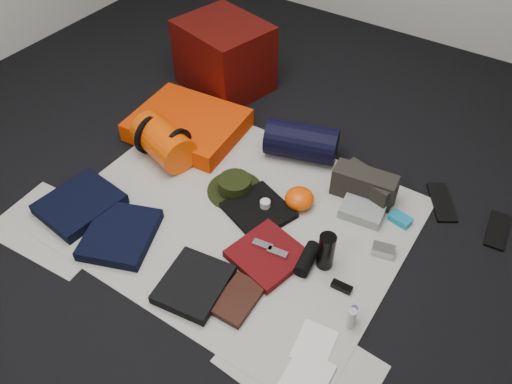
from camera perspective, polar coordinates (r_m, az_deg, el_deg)
The scene contains 37 objects.
floor at distance 2.50m, azimuth -2.19°, elevation -2.93°, with size 4.50×4.50×0.02m, color black.
newspaper_mat at distance 2.49m, azimuth -2.19°, elevation -2.73°, with size 1.60×1.30×0.01m, color silver.
newspaper_sheet_front_left at distance 2.63m, azimuth -22.00°, elevation -3.74°, with size 0.58×0.40×0.00m, color silver.
newspaper_sheet_front_right at distance 2.06m, azimuth 5.08°, elevation -18.99°, with size 0.58×0.40×0.00m, color silver.
red_cabinet at distance 3.27m, azimuth -3.63°, elevation 15.23°, with size 0.52×0.44×0.44m, color #4A0905.
sleeping_pad at distance 2.96m, azimuth -7.79°, elevation 7.62°, with size 0.61×0.50×0.11m, color #EA3A02.
stuff_sack at distance 2.78m, azimuth -10.53°, elevation 5.65°, with size 0.21×0.21×0.35m, color #ED4603.
sack_strap_left at distance 2.84m, azimuth -12.07°, elevation 6.39°, with size 0.22×0.22×0.03m, color black.
sack_strap_right at distance 2.72m, azimuth -8.96°, elevation 5.00°, with size 0.22×0.22×0.03m, color black.
navy_duffel at distance 2.75m, azimuth 5.22°, elevation 5.78°, with size 0.20×0.20×0.39m, color black.
boonie_brim at distance 2.60m, azimuth -2.41°, elevation 0.21°, with size 0.29×0.29×0.01m, color black.
boonie_crown at distance 2.57m, azimuth -2.43°, elevation 0.87°, with size 0.17×0.17×0.07m, color black.
hiking_boot_left at distance 2.58m, azimuth 12.22°, elevation 0.79°, with size 0.32×0.12×0.16m, color #292520.
hiking_boot_right at distance 2.59m, azimuth 12.59°, elevation 0.70°, with size 0.29×0.11×0.14m, color #292520.
flip_flop_left at distance 2.71m, azimuth 20.45°, elevation -1.11°, with size 0.10×0.27×0.01m, color black.
flip_flop_right at distance 2.69m, azimuth 25.87°, elevation -3.95°, with size 0.09×0.25×0.01m, color black.
trousers_navy_a at distance 2.65m, azimuth -19.48°, elevation -1.31°, with size 0.32×0.36×0.06m, color black.
trousers_navy_b at distance 2.45m, azimuth -15.24°, elevation -4.69°, with size 0.30×0.35×0.05m, color black.
trousers_charcoal at distance 2.22m, azimuth -7.11°, elevation -10.42°, with size 0.27×0.30×0.05m, color black.
black_tshirt at distance 2.49m, azimuth 0.28°, elevation -2.11°, with size 0.30×0.28×0.03m, color black.
red_shirt at distance 2.30m, azimuth 1.33°, elevation -7.20°, with size 0.29×0.29×0.04m, color #57090C.
orange_stuff_sack at distance 2.51m, azimuth 4.97°, elevation -0.73°, with size 0.15×0.15×0.10m, color #ED4603.
first_aid_pouch at distance 2.53m, azimuth 12.06°, elevation -2.05°, with size 0.21×0.16×0.05m, color gray.
water_bottle at distance 2.24m, azimuth 8.02°, elevation -6.71°, with size 0.08×0.08×0.19m, color black.
speaker at distance 2.28m, azimuth 5.87°, elevation -7.61°, with size 0.07×0.07×0.17m, color black.
compact_camera at distance 2.39m, azimuth 14.32°, elevation -6.47°, with size 0.10×0.06×0.04m, color #B0B1B5.
cyan_case at distance 2.54m, azimuth 16.16°, elevation -2.99°, with size 0.10×0.07×0.03m, color #117DA4.
toiletry_purple at distance 2.13m, azimuth 11.02°, elevation -13.52°, with size 0.03×0.03×0.09m, color #4D267A.
toiletry_clear at distance 2.11m, azimuth 10.83°, elevation -13.99°, with size 0.04×0.04×0.11m, color #B3B8B4.
paperback_book at distance 2.17m, azimuth -2.07°, elevation -12.17°, with size 0.15×0.23×0.03m, color black.
map_booklet at distance 2.02m, azimuth 5.49°, elevation -20.84°, with size 0.16×0.24×0.01m, color white.
map_printout at distance 2.09m, azimuth 6.69°, elevation -16.93°, with size 0.14×0.19×0.01m, color white.
sunglasses at distance 2.24m, azimuth 9.76°, elevation -10.63°, with size 0.09×0.04×0.02m, color black.
key_cluster at distance 2.60m, azimuth -20.81°, elevation -3.68°, with size 0.08×0.08×0.01m, color #B0B1B5.
tape_roll at distance 2.47m, azimuth 1.06°, elevation -1.36°, with size 0.05×0.05×0.04m, color beige.
energy_bar_a at distance 2.30m, azimuth 0.76°, elevation -6.04°, with size 0.10×0.04×0.01m, color #B0B1B5.
energy_bar_b at distance 2.28m, azimuth 2.47°, elevation -6.90°, with size 0.10×0.04×0.01m, color #B0B1B5.
Camera 1 is at (1.00, -1.34, 1.85)m, focal length 35.00 mm.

